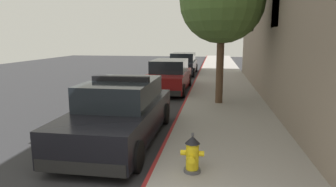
% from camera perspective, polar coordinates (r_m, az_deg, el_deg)
% --- Properties ---
extents(ground_plane, '(32.55, 60.00, 0.20)m').
position_cam_1_polar(ground_plane, '(14.38, -13.77, -0.56)').
color(ground_plane, '#2B2B2D').
extents(sidewalk_pavement, '(3.10, 60.00, 0.16)m').
position_cam_1_polar(sidewalk_pavement, '(13.24, 10.89, -0.61)').
color(sidewalk_pavement, gray).
rests_on(sidewalk_pavement, ground).
extents(curb_painted_edge, '(0.08, 60.00, 0.16)m').
position_cam_1_polar(curb_painted_edge, '(13.28, 4.02, -0.40)').
color(curb_painted_edge, maroon).
rests_on(curb_painted_edge, ground).
extents(police_cruiser, '(1.94, 4.84, 1.68)m').
position_cam_1_polar(police_cruiser, '(7.69, -9.14, -3.65)').
color(police_cruiser, black).
rests_on(police_cruiser, ground).
extents(parked_car_silver_ahead, '(1.94, 4.84, 1.56)m').
position_cam_1_polar(parked_car_silver_ahead, '(14.86, 0.25, 3.39)').
color(parked_car_silver_ahead, maroon).
rests_on(parked_car_silver_ahead, ground).
extents(parked_car_dark_far, '(1.94, 4.84, 1.56)m').
position_cam_1_polar(parked_car_dark_far, '(21.93, 2.93, 5.75)').
color(parked_car_dark_far, black).
rests_on(parked_car_dark_far, ground).
extents(fire_hydrant, '(0.44, 0.40, 0.76)m').
position_cam_1_polar(fire_hydrant, '(5.59, 4.75, -11.69)').
color(fire_hydrant, '#4C4C51').
rests_on(fire_hydrant, sidewalk_pavement).
extents(street_tree, '(3.15, 3.15, 5.41)m').
position_cam_1_polar(street_tree, '(11.44, 10.46, 17.32)').
color(street_tree, brown).
rests_on(street_tree, sidewalk_pavement).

